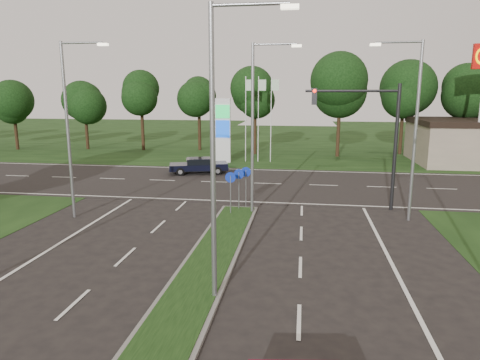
# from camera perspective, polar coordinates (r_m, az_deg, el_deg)

# --- Properties ---
(verge_far) EXTENTS (160.00, 50.00, 0.02)m
(verge_far) POSITION_cam_1_polar(r_m,az_deg,el_deg) (61.86, 5.22, 5.48)
(verge_far) COLOR black
(verge_far) RESTS_ON ground
(cross_road) EXTENTS (160.00, 12.00, 0.02)m
(cross_road) POSITION_cam_1_polar(r_m,az_deg,el_deg) (31.30, 1.91, -0.44)
(cross_road) COLOR black
(cross_road) RESTS_ON ground
(median_kerb) EXTENTS (2.00, 26.00, 0.12)m
(median_kerb) POSITION_cam_1_polar(r_m,az_deg,el_deg) (12.73, -9.08, -19.01)
(median_kerb) COLOR slate
(median_kerb) RESTS_ON ground
(streetlight_median_near) EXTENTS (2.53, 0.22, 9.00)m
(streetlight_median_near) POSITION_cam_1_polar(r_m,az_deg,el_deg) (12.74, -2.78, 5.12)
(streetlight_median_near) COLOR gray
(streetlight_median_near) RESTS_ON ground
(streetlight_median_far) EXTENTS (2.53, 0.22, 9.00)m
(streetlight_median_far) POSITION_cam_1_polar(r_m,az_deg,el_deg) (22.60, 2.19, 7.93)
(streetlight_median_far) COLOR gray
(streetlight_median_far) RESTS_ON ground
(streetlight_left_far) EXTENTS (2.53, 0.22, 9.00)m
(streetlight_left_far) POSITION_cam_1_polar(r_m,az_deg,el_deg) (23.61, -21.64, 7.29)
(streetlight_left_far) COLOR gray
(streetlight_left_far) RESTS_ON ground
(streetlight_right_far) EXTENTS (2.53, 0.22, 9.00)m
(streetlight_right_far) POSITION_cam_1_polar(r_m,az_deg,el_deg) (23.09, 21.97, 7.19)
(streetlight_right_far) COLOR gray
(streetlight_right_far) RESTS_ON ground
(traffic_signal) EXTENTS (5.10, 0.42, 7.00)m
(traffic_signal) POSITION_cam_1_polar(r_m,az_deg,el_deg) (24.77, 17.19, 6.76)
(traffic_signal) COLOR black
(traffic_signal) RESTS_ON ground
(median_signs) EXTENTS (1.16, 1.76, 2.38)m
(median_signs) POSITION_cam_1_polar(r_m,az_deg,el_deg) (23.57, -0.18, -0.17)
(median_signs) COLOR gray
(median_signs) RESTS_ON ground
(gas_pylon) EXTENTS (5.80, 1.26, 8.00)m
(gas_pylon) POSITION_cam_1_polar(r_m,az_deg,el_deg) (40.26, -1.97, 6.84)
(gas_pylon) COLOR silver
(gas_pylon) RESTS_ON ground
(treeline_far) EXTENTS (6.00, 6.00, 9.90)m
(treeline_far) POSITION_cam_1_polar(r_m,az_deg,el_deg) (46.47, 4.40, 11.93)
(treeline_far) COLOR black
(treeline_far) RESTS_ON ground
(navy_sedan) EXTENTS (5.02, 3.15, 1.28)m
(navy_sedan) POSITION_cam_1_polar(r_m,az_deg,el_deg) (35.12, -5.51, 1.97)
(navy_sedan) COLOR black
(navy_sedan) RESTS_ON ground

